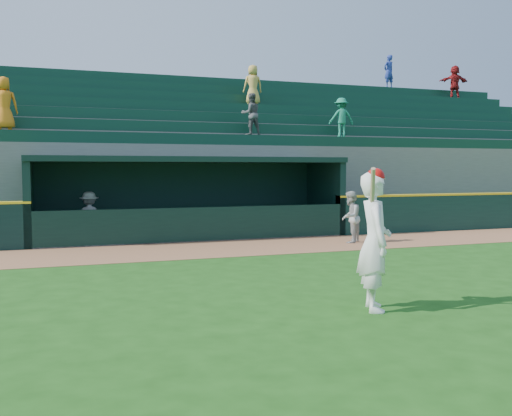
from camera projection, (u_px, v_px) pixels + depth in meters
name	position (u px, v px, depth m)	size (l,w,h in m)	color
ground	(285.00, 285.00, 10.36)	(120.00, 120.00, 0.00)	#1C4D13
warning_track	(214.00, 249.00, 14.97)	(40.00, 3.00, 0.01)	#97603C
dugout_player_front	(350.00, 217.00, 16.16)	(0.72, 0.56, 1.48)	#A9A8A3
dugout_player_inside	(89.00, 216.00, 16.54)	(0.93, 0.54, 1.44)	#979792
dugout	(187.00, 193.00, 17.79)	(9.40, 2.80, 2.46)	slate
stands	(161.00, 161.00, 22.01)	(34.50, 6.27, 7.54)	slate
batter_at_plate	(375.00, 240.00, 8.48)	(0.71, 0.88, 2.14)	white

